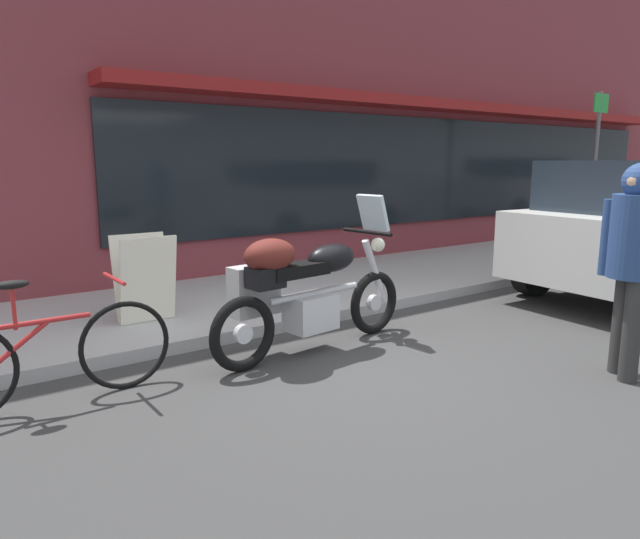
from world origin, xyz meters
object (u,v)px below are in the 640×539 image
touring_motorcycle (302,287)px  pedestrian_walking (635,246)px  parked_bicycle (48,355)px  parking_sign_pole (595,159)px  sandwich_board_sign (145,278)px

touring_motorcycle → pedestrian_walking: bearing=-48.9°
touring_motorcycle → parked_bicycle: touring_motorcycle is taller
pedestrian_walking → parking_sign_pole: 6.51m
touring_motorcycle → pedestrian_walking: (1.75, -2.00, 0.46)m
sandwich_board_sign → parked_bicycle: bearing=-130.7°
touring_motorcycle → sandwich_board_sign: (-0.92, 1.44, -0.04)m
pedestrian_walking → parking_sign_pole: (5.51, 3.40, 0.69)m
pedestrian_walking → sandwich_board_sign: 4.38m
pedestrian_walking → parking_sign_pole: size_ratio=0.61×
touring_motorcycle → parked_bicycle: 2.10m
touring_motorcycle → parked_bicycle: (-2.08, 0.09, -0.23)m
touring_motorcycle → parked_bicycle: size_ratio=1.27×
parking_sign_pole → touring_motorcycle: bearing=-169.2°
pedestrian_walking → parking_sign_pole: parking_sign_pole is taller
touring_motorcycle → sandwich_board_sign: bearing=122.7°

